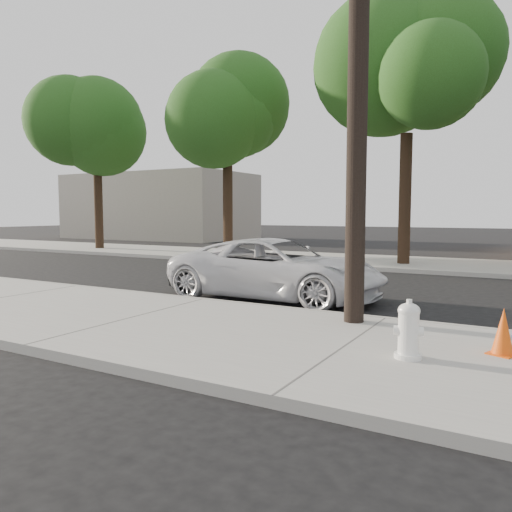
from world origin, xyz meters
name	(u,v)px	position (x,y,z in m)	size (l,w,h in m)	color
ground	(252,292)	(0.00, 0.00, 0.00)	(120.00, 120.00, 0.00)	black
near_sidewalk	(133,321)	(0.00, -4.30, 0.07)	(90.00, 4.40, 0.15)	gray
far_sidewalk	(357,261)	(0.00, 8.50, 0.07)	(90.00, 5.00, 0.15)	gray
curb_near	(204,302)	(0.00, -2.10, 0.07)	(90.00, 0.12, 0.16)	#9E9B93
building_far	(160,207)	(-20.00, 20.00, 2.50)	(14.00, 8.00, 5.00)	gray
utility_pole	(358,51)	(3.60, -2.70, 4.70)	(1.40, 0.34, 9.00)	black
tree_a	(97,125)	(-13.80, 7.85, 6.53)	(4.65, 4.50, 9.00)	black
tree_b	(229,119)	(-5.81, 8.06, 6.15)	(4.34, 4.20, 8.45)	black
tree_c	(413,75)	(2.22, 7.64, 6.91)	(4.96, 4.80, 9.55)	black
police_cruiser	(277,269)	(0.99, -0.55, 0.71)	(2.36, 5.12, 1.42)	silver
fire_hydrant	(408,332)	(4.92, -4.46, 0.50)	(0.39, 0.35, 0.72)	white
traffic_cone	(503,332)	(5.97, -3.68, 0.45)	(0.42, 0.42, 0.63)	#E84F0C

